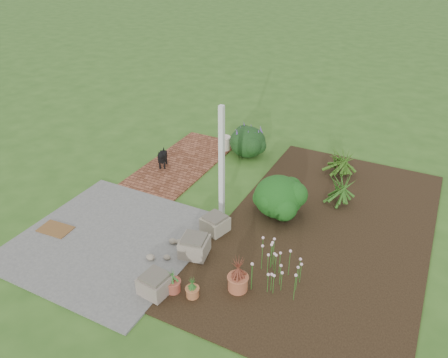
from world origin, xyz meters
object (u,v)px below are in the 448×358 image
at_px(evergreen_shrub, 278,196).
at_px(stone_trough_near, 156,284).
at_px(black_dog, 162,157).
at_px(cream_ceramic_urn, 225,143).

bearing_deg(evergreen_shrub, stone_trough_near, -107.20).
relative_size(stone_trough_near, evergreen_shrub, 0.45).
height_order(black_dog, evergreen_shrub, evergreen_shrub).
distance_m(cream_ceramic_urn, evergreen_shrub, 3.33).
relative_size(black_dog, evergreen_shrub, 0.52).
xyz_separation_m(stone_trough_near, black_dog, (-2.41, 3.77, 0.14)).
height_order(stone_trough_near, evergreen_shrub, evergreen_shrub).
bearing_deg(stone_trough_near, black_dog, 122.55).
bearing_deg(cream_ceramic_urn, black_dog, -119.89).
xyz_separation_m(black_dog, cream_ceramic_urn, (0.96, 1.67, -0.11)).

